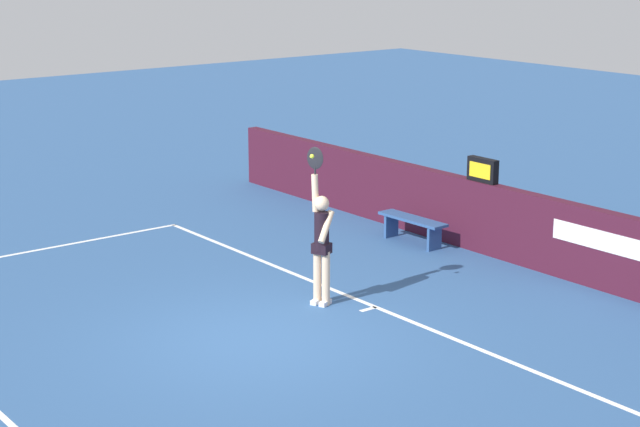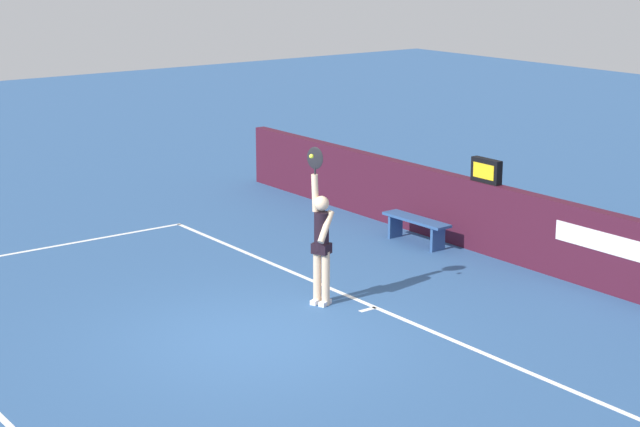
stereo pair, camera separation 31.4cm
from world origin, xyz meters
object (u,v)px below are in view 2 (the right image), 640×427
Objects in this scene: tennis_ball at (311,156)px; courtside_bench_near at (416,224)px; tennis_player at (321,240)px; speed_display at (486,171)px.

courtside_bench_near is (-1.75, 3.68, -2.00)m from tennis_ball.
tennis_ball is at bearing -61.96° from tennis_player.
tennis_ball is 4.54m from courtside_bench_near.
tennis_player is 3.80m from courtside_bench_near.
speed_display is 9.64× the size of tennis_ball.
speed_display is 4.43m from tennis_ball.
speed_display is at bearing 28.76° from courtside_bench_near.
tennis_player is (0.48, -4.00, -0.48)m from speed_display.
tennis_ball is (0.16, -0.30, 1.36)m from tennis_player.
tennis_player reaches higher than tennis_ball.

